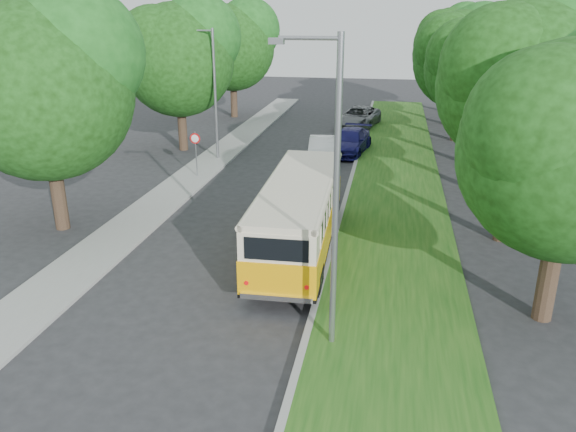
% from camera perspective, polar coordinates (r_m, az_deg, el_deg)
% --- Properties ---
extents(ground, '(120.00, 120.00, 0.00)m').
position_cam_1_polar(ground, '(18.42, -8.20, -7.28)').
color(ground, '#29292C').
rests_on(ground, ground).
extents(curb, '(0.20, 70.00, 0.15)m').
position_cam_1_polar(curb, '(22.14, 4.79, -2.05)').
color(curb, gray).
rests_on(curb, ground).
extents(grass_verge, '(4.50, 70.00, 0.13)m').
position_cam_1_polar(grass_verge, '(22.07, 10.87, -2.47)').
color(grass_verge, '#1A4D14').
rests_on(grass_verge, ground).
extents(sidewalk, '(2.20, 70.00, 0.12)m').
position_cam_1_polar(sidewalk, '(24.36, -15.26, -0.65)').
color(sidewalk, gray).
rests_on(sidewalk, ground).
extents(treeline, '(24.27, 41.91, 9.46)m').
position_cam_1_polar(treeline, '(33.58, 6.72, 15.80)').
color(treeline, '#332319').
rests_on(treeline, ground).
extents(lamppost_near, '(1.71, 0.16, 8.00)m').
position_cam_1_polar(lamppost_near, '(13.60, 4.53, 2.73)').
color(lamppost_near, gray).
rests_on(lamppost_near, ground).
extents(lamppost_far, '(1.71, 0.16, 7.50)m').
position_cam_1_polar(lamppost_far, '(33.31, -7.60, 12.59)').
color(lamppost_far, gray).
rests_on(lamppost_far, ground).
extents(warning_sign, '(0.56, 0.10, 2.50)m').
position_cam_1_polar(warning_sign, '(29.93, -9.38, 6.96)').
color(warning_sign, gray).
rests_on(warning_sign, ground).
extents(vintage_bus, '(2.65, 9.44, 2.79)m').
position_cam_1_polar(vintage_bus, '(20.31, 1.13, -0.08)').
color(vintage_bus, '#FFAE08').
rests_on(vintage_bus, ground).
extents(car_silver, '(1.98, 4.12, 1.36)m').
position_cam_1_polar(car_silver, '(26.81, 2.00, 3.39)').
color(car_silver, silver).
rests_on(car_silver, ground).
extents(car_white, '(1.85, 4.42, 1.42)m').
position_cam_1_polar(car_white, '(33.28, 3.48, 6.76)').
color(car_white, white).
rests_on(car_white, ground).
extents(car_blue, '(2.84, 5.34, 1.47)m').
position_cam_1_polar(car_blue, '(35.41, 6.26, 7.54)').
color(car_blue, navy).
rests_on(car_blue, ground).
extents(car_grey, '(3.48, 5.87, 1.53)m').
position_cam_1_polar(car_grey, '(43.60, 7.17, 9.93)').
color(car_grey, slate).
rests_on(car_grey, ground).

